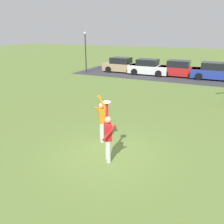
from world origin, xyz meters
name	(u,v)px	position (x,y,z in m)	size (l,w,h in m)	color
ground_plane	(108,154)	(0.00, 0.00, 0.00)	(120.00, 120.00, 0.00)	olive
person_catcher	(108,135)	(0.20, -0.40, 0.98)	(0.54, 0.58, 2.08)	silver
person_defender	(102,119)	(-0.71, 0.87, 0.98)	(0.63, 0.66, 2.04)	silver
frisbee_disc	(107,102)	(0.07, -0.22, 2.09)	(0.27, 0.27, 0.02)	white
parked_car_tan	(122,65)	(-6.62, 16.80, 0.73)	(4.11, 2.06, 1.59)	tan
parked_car_white	(148,68)	(-3.49, 16.54, 0.73)	(4.11, 2.06, 1.59)	white
parked_car_red	(179,69)	(-0.37, 16.84, 0.73)	(4.11, 2.06, 1.59)	red
parked_car_blue	(214,72)	(2.82, 16.68, 0.73)	(4.11, 2.06, 1.59)	#233893
parking_strip	(163,75)	(-1.99, 16.73, 0.00)	(18.38, 6.40, 0.01)	#38383D
lamppost_by_lot	(85,48)	(-9.98, 14.73, 2.59)	(0.28, 0.28, 4.26)	#2D2D33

